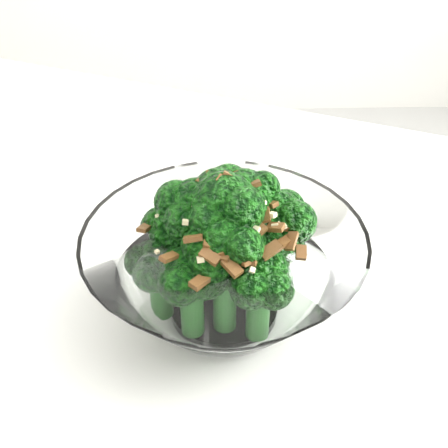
{
  "coord_description": "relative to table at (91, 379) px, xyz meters",
  "views": [
    {
      "loc": [
        0.12,
        -0.44,
        1.09
      ],
      "look_at": [
        0.13,
        -0.1,
        0.84
      ],
      "focal_mm": 50.0,
      "sensor_mm": 36.0,
      "label": 1
    }
  ],
  "objects": [
    {
      "name": "table",
      "position": [
        0.0,
        0.0,
        0.0
      ],
      "size": [
        1.42,
        1.2,
        0.75
      ],
      "color": "white",
      "rests_on": "ground"
    },
    {
      "name": "broccoli_dish",
      "position": [
        0.11,
        0.01,
        0.12
      ],
      "size": [
        0.2,
        0.2,
        0.13
      ],
      "color": "white",
      "rests_on": "table"
    }
  ]
}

